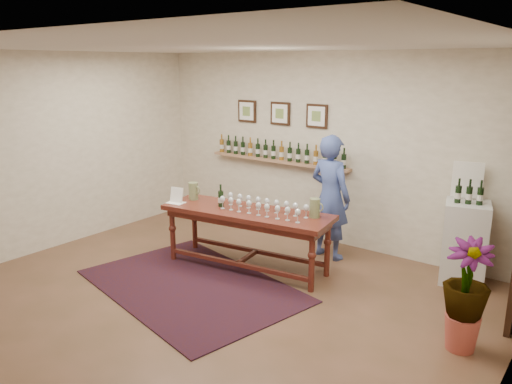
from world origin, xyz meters
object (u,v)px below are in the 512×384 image
Objects in this scene: potted_plant at (465,296)px; display_pedestal at (464,243)px; tasting_table at (247,219)px; person at (330,197)px.

display_pedestal is at bearing 105.26° from potted_plant.
tasting_table is 1.35× the size of person.
potted_plant is at bearing 157.53° from person.
person is at bearing -171.09° from display_pedestal.
tasting_table is 1.21m from person.
tasting_table is 2.83m from potted_plant.
potted_plant is at bearing -14.65° from tasting_table.
person is at bearing 48.33° from tasting_table.
display_pedestal is at bearing 19.73° from tasting_table.
person reaches higher than tasting_table.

